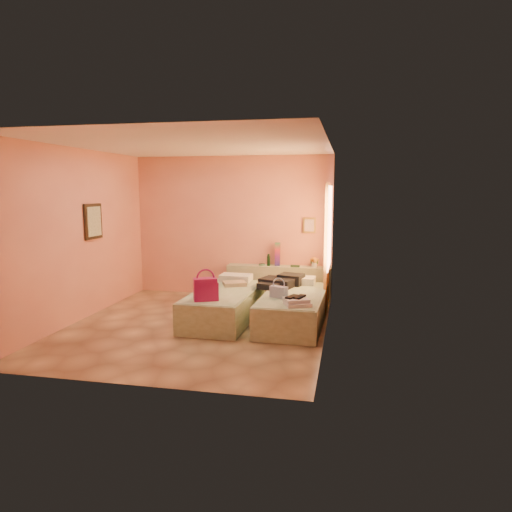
{
  "coord_description": "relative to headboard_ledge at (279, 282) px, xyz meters",
  "views": [
    {
      "loc": [
        2.3,
        -6.65,
        2.14
      ],
      "look_at": [
        0.77,
        0.85,
        1.02
      ],
      "focal_mm": 32.0,
      "sensor_mm": 36.0,
      "label": 1
    }
  ],
  "objects": [
    {
      "name": "blue_handbag",
      "position": [
        0.3,
        -2.0,
        0.26
      ],
      "size": [
        0.29,
        0.21,
        0.17
      ],
      "primitive_type": "cube",
      "rotation": [
        0.0,
        0.0,
        -0.39
      ],
      "color": "#3F5D98",
      "rests_on": "bed_right"
    },
    {
      "name": "bed_left",
      "position": [
        -0.64,
        -1.7,
        -0.08
      ],
      "size": [
        0.96,
        2.03,
        0.5
      ],
      "primitive_type": "cube",
      "rotation": [
        0.0,
        0.0,
        -0.03
      ],
      "color": "#B7D2A9",
      "rests_on": "ground"
    },
    {
      "name": "bed_right",
      "position": [
        0.5,
        -1.7,
        -0.08
      ],
      "size": [
        0.96,
        2.03,
        0.5
      ],
      "primitive_type": "cube",
      "rotation": [
        0.0,
        0.0,
        -0.03
      ],
      "color": "#B7D2A9",
      "rests_on": "ground"
    },
    {
      "name": "small_dish",
      "position": [
        -0.34,
        -0.0,
        0.34
      ],
      "size": [
        0.14,
        0.14,
        0.03
      ],
      "primitive_type": "cylinder",
      "rotation": [
        0.0,
        0.0,
        0.14
      ],
      "color": "#4B8966",
      "rests_on": "headboard_ledge"
    },
    {
      "name": "sandal_pair",
      "position": [
        0.61,
        -2.38,
        0.29
      ],
      "size": [
        0.27,
        0.3,
        0.03
      ],
      "primitive_type": "cube",
      "rotation": [
        0.0,
        0.0,
        -0.41
      ],
      "color": "black",
      "rests_on": "towel_stack"
    },
    {
      "name": "rainbow_box",
      "position": [
        -0.03,
        0.04,
        0.55
      ],
      "size": [
        0.11,
        0.11,
        0.45
      ],
      "primitive_type": "cube",
      "rotation": [
        0.0,
        0.0,
        0.07
      ],
      "color": "#AA155E",
      "rests_on": "headboard_ledge"
    },
    {
      "name": "green_book",
      "position": [
        0.33,
        -0.05,
        0.34
      ],
      "size": [
        0.19,
        0.15,
        0.03
      ],
      "primitive_type": "cube",
      "rotation": [
        0.0,
        0.0,
        0.09
      ],
      "color": "#223F28",
      "rests_on": "headboard_ledge"
    },
    {
      "name": "water_bottle",
      "position": [
        -0.2,
        -0.02,
        0.44
      ],
      "size": [
        0.07,
        0.07,
        0.22
      ],
      "primitive_type": "cylinder",
      "rotation": [
        0.0,
        0.0,
        0.17
      ],
      "color": "#153A1E",
      "rests_on": "headboard_ledge"
    },
    {
      "name": "flower_vase",
      "position": [
        0.7,
        -0.02,
        0.44
      ],
      "size": [
        0.23,
        0.23,
        0.24
      ],
      "primitive_type": "cube",
      "rotation": [
        0.0,
        0.0,
        -0.38
      ],
      "color": "white",
      "rests_on": "headboard_ledge"
    },
    {
      "name": "clothes_pile",
      "position": [
        0.22,
        -1.21,
        0.27
      ],
      "size": [
        0.76,
        0.76,
        0.18
      ],
      "primitive_type": "cube",
      "rotation": [
        0.0,
        0.0,
        -0.3
      ],
      "color": "black",
      "rests_on": "bed_right"
    },
    {
      "name": "room_walls",
      "position": [
        -0.77,
        -1.53,
        1.46
      ],
      "size": [
        4.02,
        4.51,
        2.81
      ],
      "color": "#E8987C",
      "rests_on": "ground"
    },
    {
      "name": "magenta_handbag",
      "position": [
        -0.74,
        -2.39,
        0.34
      ],
      "size": [
        0.41,
        0.34,
        0.34
      ],
      "primitive_type": "cube",
      "rotation": [
        0.0,
        0.0,
        0.43
      ],
      "color": "#AA155E",
      "rests_on": "bed_left"
    },
    {
      "name": "towel_stack",
      "position": [
        0.64,
        -2.43,
        0.23
      ],
      "size": [
        0.44,
        0.41,
        0.1
      ],
      "primitive_type": "cube",
      "rotation": [
        0.0,
        0.0,
        0.4
      ],
      "color": "silver",
      "rests_on": "bed_right"
    },
    {
      "name": "ground",
      "position": [
        -0.98,
        -2.1,
        -0.33
      ],
      "size": [
        4.5,
        4.5,
        0.0
      ],
      "primitive_type": "plane",
      "color": "tan",
      "rests_on": "ground"
    },
    {
      "name": "khaki_garment",
      "position": [
        -0.58,
        -1.28,
        0.21
      ],
      "size": [
        0.47,
        0.43,
        0.06
      ],
      "primitive_type": "cube",
      "rotation": [
        0.0,
        0.0,
        0.43
      ],
      "color": "tan",
      "rests_on": "bed_left"
    },
    {
      "name": "headboard_ledge",
      "position": [
        0.0,
        0.0,
        0.0
      ],
      "size": [
        2.05,
        0.3,
        0.65
      ],
      "primitive_type": "cube",
      "color": "#A1AA8B",
      "rests_on": "ground"
    }
  ]
}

